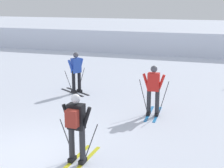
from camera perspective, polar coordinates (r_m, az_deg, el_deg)
ground_plane at (r=8.80m, az=-13.73°, el=-11.67°), size 120.00×120.00×0.00m
far_snow_ridge at (r=28.07m, az=9.27°, el=7.99°), size 80.00×9.76×1.62m
skier_blue at (r=13.78m, az=-6.16°, el=2.15°), size 1.56×1.15×1.71m
skier_black at (r=7.81m, az=-6.17°, el=-7.07°), size 1.00×1.62×1.71m
skier_red at (r=11.05m, az=7.09°, el=-0.90°), size 1.00×1.61×1.71m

